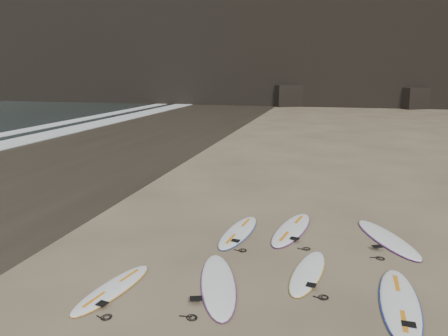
% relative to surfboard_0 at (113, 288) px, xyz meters
% --- Properties ---
extents(ground, '(240.00, 240.00, 0.00)m').
position_rel_surfboard_0_xyz_m(ground, '(4.43, 1.20, -0.04)').
color(ground, '#897559').
rests_on(ground, ground).
extents(wet_sand, '(12.00, 200.00, 0.01)m').
position_rel_surfboard_0_xyz_m(wet_sand, '(-8.57, 11.20, -0.04)').
color(wet_sand, '#383026').
rests_on(wet_sand, ground).
extents(surfboard_0, '(0.93, 2.28, 0.08)m').
position_rel_surfboard_0_xyz_m(surfboard_0, '(0.00, 0.00, 0.00)').
color(surfboard_0, white).
rests_on(surfboard_0, ground).
extents(surfboard_1, '(1.44, 2.80, 0.10)m').
position_rel_surfboard_0_xyz_m(surfboard_1, '(1.93, 0.66, 0.01)').
color(surfboard_1, white).
rests_on(surfboard_1, ground).
extents(surfboard_2, '(0.89, 2.33, 0.08)m').
position_rel_surfboard_0_xyz_m(surfboard_2, '(3.62, 1.62, 0.00)').
color(surfboard_2, white).
rests_on(surfboard_2, ground).
extents(surfboard_3, '(0.78, 2.79, 0.10)m').
position_rel_surfboard_0_xyz_m(surfboard_3, '(5.30, 0.75, 0.01)').
color(surfboard_3, white).
rests_on(surfboard_3, ground).
extents(surfboard_5, '(0.88, 2.58, 0.09)m').
position_rel_surfboard_0_xyz_m(surfboard_5, '(1.73, 3.53, 0.01)').
color(surfboard_5, white).
rests_on(surfboard_5, ground).
extents(surfboard_6, '(1.16, 2.81, 0.10)m').
position_rel_surfboard_0_xyz_m(surfboard_6, '(3.06, 4.06, 0.01)').
color(surfboard_6, white).
rests_on(surfboard_6, ground).
extents(surfboard_7, '(1.70, 2.77, 0.10)m').
position_rel_surfboard_0_xyz_m(surfboard_7, '(5.44, 3.96, 0.01)').
color(surfboard_7, white).
rests_on(surfboard_7, ground).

